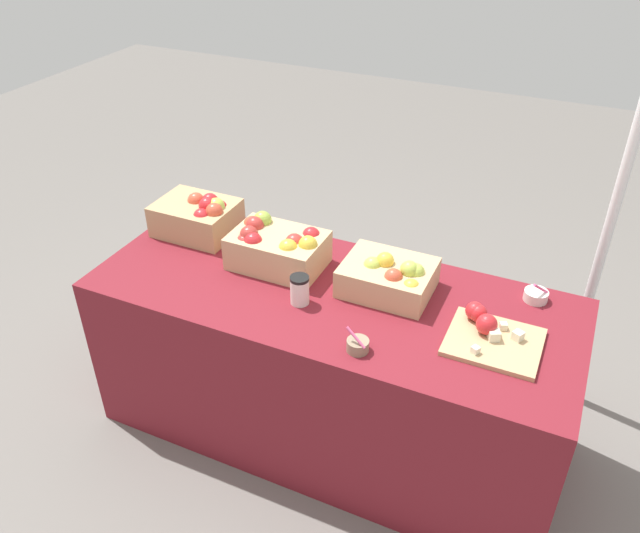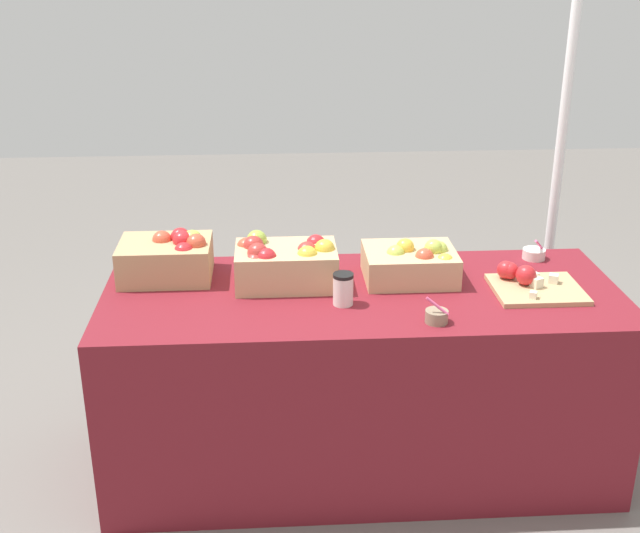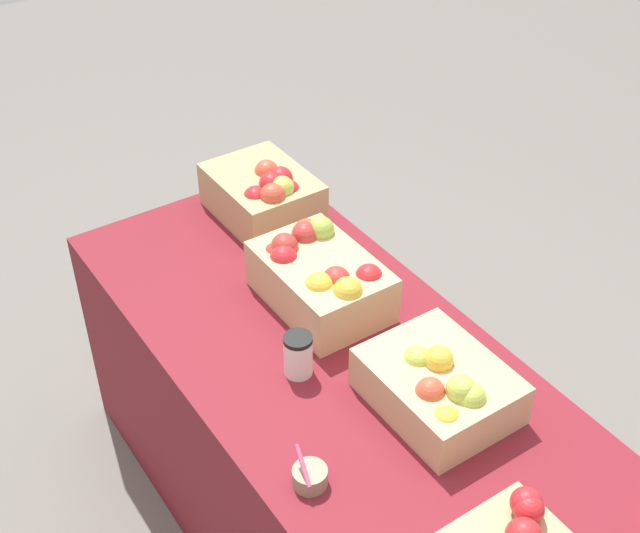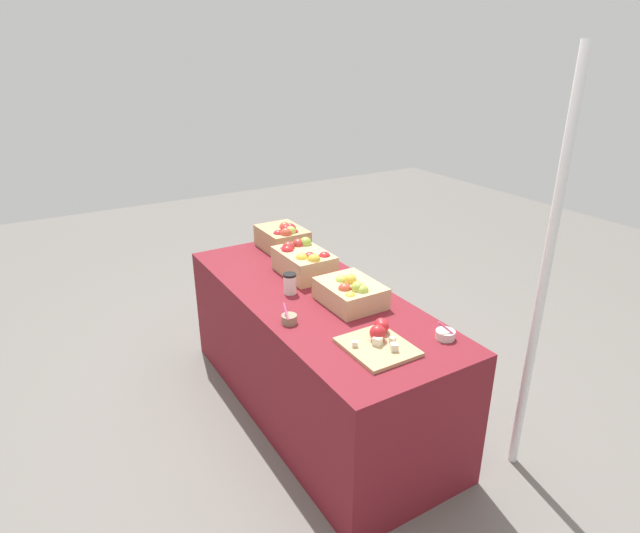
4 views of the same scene
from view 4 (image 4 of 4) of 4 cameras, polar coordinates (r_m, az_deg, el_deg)
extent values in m
plane|color=slate|center=(3.29, -0.54, -14.74)|extent=(10.00, 10.00, 0.00)
cube|color=maroon|center=(3.08, -0.56, -9.24)|extent=(1.90, 0.76, 0.74)
cube|color=tan|center=(3.54, -4.10, 3.04)|extent=(0.34, 0.26, 0.14)
sphere|color=red|center=(3.43, -4.52, 3.35)|extent=(0.07, 0.07, 0.07)
sphere|color=#D14C33|center=(3.54, -3.84, 4.23)|extent=(0.07, 0.07, 0.07)
sphere|color=#D14C33|center=(3.40, -3.70, 3.57)|extent=(0.07, 0.07, 0.07)
sphere|color=red|center=(3.49, -3.21, 4.07)|extent=(0.07, 0.07, 0.07)
sphere|color=red|center=(3.45, -2.90, 3.53)|extent=(0.07, 0.07, 0.07)
sphere|color=#B2C64C|center=(3.44, -3.19, 3.77)|extent=(0.07, 0.07, 0.07)
sphere|color=red|center=(3.46, -3.70, 3.93)|extent=(0.07, 0.07, 0.07)
cube|color=tan|center=(3.13, -1.76, 0.39)|extent=(0.37, 0.25, 0.14)
sphere|color=#99B742|center=(3.22, -1.58, 2.55)|extent=(0.08, 0.08, 0.08)
sphere|color=#B2332D|center=(3.17, -3.43, 2.04)|extent=(0.08, 0.08, 0.08)
sphere|color=#B2332D|center=(3.18, -3.59, 1.54)|extent=(0.08, 0.08, 0.08)
sphere|color=#B2332D|center=(3.22, -2.36, 2.37)|extent=(0.08, 0.08, 0.08)
sphere|color=red|center=(3.14, -3.53, 1.59)|extent=(0.08, 0.08, 0.08)
sphere|color=gold|center=(3.02, -1.99, 0.76)|extent=(0.08, 0.08, 0.08)
sphere|color=#B2332D|center=(3.18, -3.83, 1.55)|extent=(0.08, 0.08, 0.08)
sphere|color=#B2332D|center=(3.05, -1.11, 0.89)|extent=(0.08, 0.08, 0.08)
sphere|color=red|center=(3.05, 0.49, 0.92)|extent=(0.08, 0.08, 0.08)
sphere|color=gold|center=(2.98, -0.66, 0.67)|extent=(0.08, 0.08, 0.08)
sphere|color=#D14C33|center=(3.25, -2.23, 2.32)|extent=(0.08, 0.08, 0.08)
cube|color=tan|center=(2.78, 3.29, -2.90)|extent=(0.34, 0.27, 0.11)
sphere|color=#B2C64C|center=(2.79, 2.33, -1.62)|extent=(0.07, 0.07, 0.07)
sphere|color=gold|center=(2.64, 3.28, -3.49)|extent=(0.07, 0.07, 0.07)
sphere|color=gold|center=(2.77, 3.28, -1.50)|extent=(0.07, 0.07, 0.07)
sphere|color=#B2C64C|center=(2.68, 4.12, -2.32)|extent=(0.07, 0.07, 0.07)
sphere|color=#D14C33|center=(2.70, 2.68, -2.52)|extent=(0.07, 0.07, 0.07)
sphere|color=#B2C64C|center=(2.68, 4.57, -2.67)|extent=(0.07, 0.07, 0.07)
cube|color=tan|center=(2.41, 6.23, -8.64)|extent=(0.32, 0.28, 0.02)
sphere|color=red|center=(2.50, 6.65, -6.29)|extent=(0.07, 0.07, 0.07)
cube|color=beige|center=(2.38, 3.77, -8.35)|extent=(0.03, 0.03, 0.02)
sphere|color=red|center=(2.42, 6.25, -7.14)|extent=(0.07, 0.07, 0.07)
cube|color=beige|center=(2.40, 6.24, -8.03)|extent=(0.05, 0.05, 0.04)
cube|color=beige|center=(2.43, 7.87, -7.87)|extent=(0.03, 0.03, 0.02)
sphere|color=red|center=(2.49, 6.72, -6.47)|extent=(0.07, 0.07, 0.07)
cube|color=beige|center=(2.37, 8.02, -8.62)|extent=(0.04, 0.04, 0.03)
cylinder|color=gray|center=(2.60, -3.35, -5.69)|extent=(0.08, 0.08, 0.04)
cylinder|color=#EA598C|center=(2.58, -3.70, -4.87)|extent=(0.08, 0.03, 0.06)
cylinder|color=silver|center=(2.53, 13.39, -7.18)|extent=(0.09, 0.09, 0.04)
cylinder|color=#EA598C|center=(2.50, 13.49, -6.52)|extent=(0.06, 0.07, 0.06)
cylinder|color=silver|center=(2.89, -3.27, -1.96)|extent=(0.07, 0.07, 0.10)
cylinder|color=black|center=(2.87, -3.29, -0.90)|extent=(0.07, 0.07, 0.01)
cylinder|color=white|center=(2.57, 23.01, -1.69)|extent=(0.04, 0.04, 2.02)
camera|label=1|loc=(1.56, -55.27, 20.88)|focal=35.90mm
camera|label=2|loc=(2.92, -60.43, 10.46)|focal=45.29mm
camera|label=3|loc=(1.15, -11.77, 35.05)|focal=48.25mm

